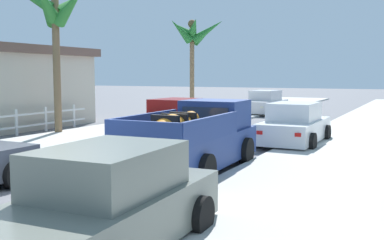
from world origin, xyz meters
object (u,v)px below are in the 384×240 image
palm_tree_right_fore (194,35)px  palm_tree_right_back (54,12)px  car_right_near (177,118)px  car_left_far (106,206)px  car_right_mid (265,103)px  pickup_truck (195,140)px  car_left_mid (295,125)px

palm_tree_right_fore → palm_tree_right_back: palm_tree_right_back is taller
car_right_near → car_left_far: (5.41, -11.85, 0.00)m
car_right_mid → car_left_far: bearing=-77.3°
palm_tree_right_fore → car_right_mid: bearing=24.1°
car_left_far → palm_tree_right_fore: palm_tree_right_fore is taller
pickup_truck → palm_tree_right_fore: size_ratio=0.86×
pickup_truck → car_left_far: (1.50, -5.76, -0.10)m
palm_tree_right_back → pickup_truck: bearing=-24.3°
car_right_near → car_left_mid: 5.16m
car_left_mid → car_right_mid: size_ratio=0.99×
car_right_mid → car_left_far: size_ratio=1.00×
car_right_near → car_left_mid: same height
pickup_truck → car_left_mid: pickup_truck is taller
car_left_far → car_right_near: bearing=114.5°
car_right_near → palm_tree_right_back: bearing=-153.1°
car_left_mid → palm_tree_right_fore: size_ratio=0.70×
pickup_truck → palm_tree_right_back: size_ratio=0.84×
car_left_mid → palm_tree_right_back: size_ratio=0.68×
car_left_mid → palm_tree_right_fore: 14.36m
car_right_near → car_right_mid: (0.13, 11.55, 0.00)m
car_right_near → palm_tree_right_fore: palm_tree_right_fore is taller
palm_tree_right_fore → car_right_near: bearing=-67.4°
car_right_near → car_left_far: same height
pickup_truck → car_right_mid: 18.03m
palm_tree_right_back → car_left_mid: bearing=10.7°
pickup_truck → car_left_far: bearing=-75.4°
car_right_mid → palm_tree_right_fore: (-4.16, -1.86, 4.38)m
pickup_truck → car_left_mid: size_ratio=1.24×
car_right_near → car_left_far: bearing=-65.5°
pickup_truck → car_right_mid: bearing=102.1°
car_left_far → pickup_truck: bearing=104.6°
car_left_mid → palm_tree_right_fore: palm_tree_right_fore is taller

